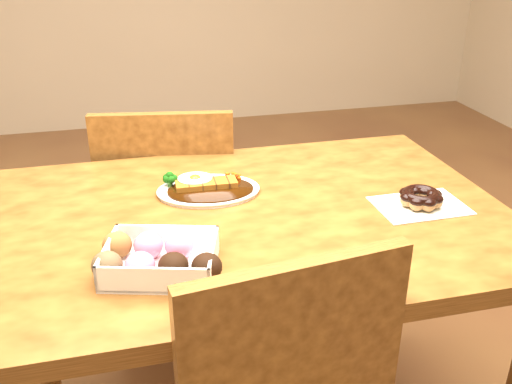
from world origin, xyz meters
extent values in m
cube|color=#49270E|center=(0.00, 0.00, 0.73)|extent=(1.20, 0.80, 0.04)
cylinder|color=#49270E|center=(-0.54, 0.34, 0.35)|extent=(0.06, 0.06, 0.71)
cylinder|color=#49270E|center=(0.54, 0.34, 0.35)|extent=(0.06, 0.06, 0.71)
cube|color=#49270E|center=(-0.11, 0.60, 0.43)|extent=(0.48, 0.48, 0.04)
cylinder|color=#49270E|center=(0.09, 0.74, 0.21)|extent=(0.04, 0.04, 0.41)
cylinder|color=#49270E|center=(-0.25, 0.80, 0.21)|extent=(0.04, 0.04, 0.41)
cylinder|color=#49270E|center=(0.03, 0.40, 0.21)|extent=(0.04, 0.04, 0.41)
cylinder|color=#49270E|center=(-0.31, 0.46, 0.21)|extent=(0.04, 0.04, 0.41)
cube|color=#49270E|center=(-0.14, 0.41, 0.67)|extent=(0.40, 0.10, 0.40)
cube|color=#49270E|center=(-0.01, -0.41, 0.67)|extent=(0.40, 0.08, 0.40)
ellipsoid|color=white|center=(-0.06, 0.13, 0.76)|extent=(0.26, 0.20, 0.01)
ellipsoid|color=black|center=(-0.06, 0.11, 0.76)|extent=(0.22, 0.16, 0.01)
cube|color=#6B380C|center=(-0.06, 0.13, 0.77)|extent=(0.15, 0.06, 0.02)
ellipsoid|color=white|center=(-0.09, 0.15, 0.78)|extent=(0.09, 0.08, 0.01)
ellipsoid|color=#FFB214|center=(-0.09, 0.15, 0.78)|extent=(0.03, 0.03, 0.02)
cube|color=white|center=(-0.20, -0.19, 0.78)|extent=(0.24, 0.21, 0.05)
ellipsoid|color=black|center=(-0.30, -0.20, 0.78)|extent=(0.06, 0.06, 0.05)
ellipsoid|color=pink|center=(-0.24, -0.22, 0.78)|extent=(0.06, 0.06, 0.05)
ellipsoid|color=black|center=(-0.18, -0.23, 0.78)|extent=(0.06, 0.06, 0.05)
ellipsoid|color=black|center=(-0.12, -0.25, 0.78)|extent=(0.06, 0.06, 0.05)
ellipsoid|color=brown|center=(-0.28, -0.13, 0.78)|extent=(0.06, 0.06, 0.05)
ellipsoid|color=pink|center=(-0.22, -0.15, 0.78)|extent=(0.06, 0.06, 0.05)
ellipsoid|color=pink|center=(-0.16, -0.17, 0.78)|extent=(0.06, 0.06, 0.05)
cube|color=silver|center=(0.40, -0.06, 0.75)|extent=(0.21, 0.15, 0.00)
torus|color=olive|center=(0.40, -0.06, 0.77)|extent=(0.10, 0.10, 0.03)
torus|color=black|center=(0.40, -0.06, 0.78)|extent=(0.09, 0.09, 0.02)
camera|label=1|loc=(-0.25, -1.12, 1.34)|focal=40.00mm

